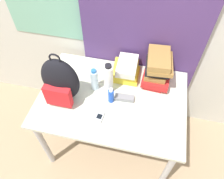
% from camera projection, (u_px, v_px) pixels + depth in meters
% --- Properties ---
extents(ground_plane, '(12.00, 12.00, 0.00)m').
position_uv_depth(ground_plane, '(103.00, 177.00, 2.08)').
color(ground_plane, '#9E8466').
extents(wall_back, '(6.00, 0.06, 2.50)m').
position_uv_depth(wall_back, '(126.00, 7.00, 1.65)').
color(wall_back, beige).
rests_on(wall_back, ground_plane).
extents(curtain_blue, '(0.99, 0.04, 2.50)m').
position_uv_depth(curtain_blue, '(145.00, 14.00, 1.60)').
color(curtain_blue, '#4C336B').
rests_on(curtain_blue, ground_plane).
extents(desk, '(1.17, 0.81, 0.75)m').
position_uv_depth(desk, '(112.00, 104.00, 1.81)').
color(desk, beige).
rests_on(desk, ground_plane).
extents(backpack, '(0.28, 0.19, 0.46)m').
position_uv_depth(backpack, '(60.00, 82.00, 1.59)').
color(backpack, black).
rests_on(backpack, desk).
extents(book_stack_left, '(0.23, 0.25, 0.15)m').
position_uv_depth(book_stack_left, '(126.00, 70.00, 1.84)').
color(book_stack_left, yellow).
rests_on(book_stack_left, desk).
extents(book_stack_center, '(0.23, 0.29, 0.27)m').
position_uv_depth(book_stack_center, '(157.00, 69.00, 1.75)').
color(book_stack_center, red).
rests_on(book_stack_center, desk).
extents(water_bottle, '(0.06, 0.06, 0.21)m').
position_uv_depth(water_bottle, '(94.00, 80.00, 1.73)').
color(water_bottle, silver).
rests_on(water_bottle, desk).
extents(sports_bottle, '(0.07, 0.07, 0.29)m').
position_uv_depth(sports_bottle, '(108.00, 79.00, 1.68)').
color(sports_bottle, white).
rests_on(sports_bottle, desk).
extents(sunscreen_bottle, '(0.04, 0.04, 0.15)m').
position_uv_depth(sunscreen_bottle, '(111.00, 96.00, 1.67)').
color(sunscreen_bottle, blue).
rests_on(sunscreen_bottle, desk).
extents(cell_phone, '(0.06, 0.09, 0.02)m').
position_uv_depth(cell_phone, '(99.00, 117.00, 1.62)').
color(cell_phone, '#B7BCC6').
rests_on(cell_phone, desk).
extents(sunglasses_case, '(0.15, 0.06, 0.04)m').
position_uv_depth(sunglasses_case, '(124.00, 98.00, 1.72)').
color(sunglasses_case, gray).
rests_on(sunglasses_case, desk).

